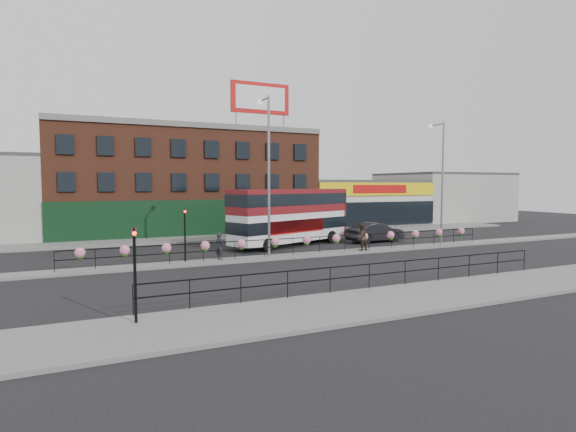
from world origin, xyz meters
name	(u,v)px	position (x,y,z in m)	size (l,w,h in m)	color
ground	(307,256)	(0.00, 0.00, 0.00)	(120.00, 120.00, 0.00)	black
south_pavement	(434,295)	(0.00, -12.00, 0.07)	(60.00, 4.00, 0.15)	slate
north_pavement	(247,236)	(0.00, 12.00, 0.07)	(60.00, 4.00, 0.15)	slate
median	(307,255)	(0.00, 0.00, 0.07)	(60.00, 1.60, 0.15)	slate
yellow_line_inner	(399,286)	(0.00, -9.70, 0.01)	(60.00, 0.10, 0.01)	gold
yellow_line_outer	(402,286)	(0.00, -9.88, 0.01)	(60.00, 0.10, 0.01)	gold
brick_building	(184,181)	(-4.00, 19.96, 5.13)	(25.00, 12.21, 10.30)	brown
supermarket	(350,202)	(16.00, 19.90, 2.65)	(15.00, 12.25, 5.30)	silver
warehouse_east	(442,197)	(30.75, 20.00, 3.15)	(14.50, 12.00, 6.30)	#9F9F9A
billboard	(260,98)	(2.50, 14.99, 13.18)	(6.00, 0.29, 4.40)	#BB0D0D
median_railing	(307,241)	(0.00, 0.00, 1.05)	(30.04, 0.56, 1.23)	black
south_railing	(369,270)	(-2.00, -10.10, 0.96)	(20.04, 0.05, 1.12)	black
double_decker_bus	(291,211)	(1.31, 5.29, 2.72)	(11.13, 6.27, 4.42)	silver
car	(375,232)	(8.53, 4.22, 0.82)	(5.12, 2.19, 1.64)	black
pedestrian_a	(220,246)	(-5.93, 0.19, 0.98)	(0.61, 0.72, 1.67)	black
pedestrian_b	(361,237)	(4.26, -0.13, 1.10)	(1.03, 0.86, 1.89)	#362A1E
lamp_column_west	(267,162)	(-2.68, 0.33, 6.23)	(0.37, 1.80, 10.26)	gray
lamp_column_east	(440,172)	(11.64, 0.16, 5.71)	(0.34, 1.65, 9.39)	gray
traffic_light_south	(135,254)	(-12.00, -11.01, 2.47)	(0.15, 0.28, 3.65)	black
traffic_light_median	(185,223)	(-8.00, 0.39, 2.47)	(0.15, 0.28, 3.65)	black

